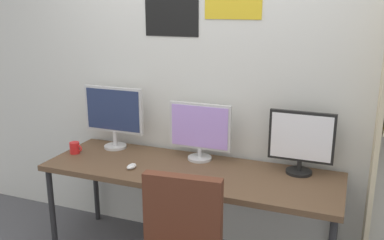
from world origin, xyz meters
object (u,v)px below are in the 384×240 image
(monitor_right, at_px, (301,141))
(desk, at_px, (189,176))
(computer_mouse, at_px, (132,166))
(monitor_center, at_px, (200,130))
(coffee_mug, at_px, (75,148))
(monitor_left, at_px, (114,113))
(keyboard_main, at_px, (177,180))

(monitor_right, bearing_deg, desk, -163.87)
(desk, distance_m, computer_mouse, 0.42)
(monitor_center, xyz_separation_m, coffee_mug, (-0.96, -0.23, -0.19))
(computer_mouse, relative_size, coffee_mug, 0.91)
(monitor_left, bearing_deg, monitor_right, -0.00)
(monitor_center, xyz_separation_m, monitor_right, (0.73, -0.00, 0.00))
(desk, height_order, monitor_right, monitor_right)
(monitor_center, bearing_deg, coffee_mug, -166.27)
(monitor_left, relative_size, monitor_right, 1.16)
(desk, xyz_separation_m, monitor_center, (0.00, 0.21, 0.28))
(desk, relative_size, coffee_mug, 19.89)
(desk, distance_m, monitor_center, 0.35)
(monitor_center, height_order, coffee_mug, monitor_center)
(monitor_center, relative_size, computer_mouse, 4.96)
(monitor_left, height_order, computer_mouse, monitor_left)
(computer_mouse, bearing_deg, coffee_mug, 168.45)
(computer_mouse, bearing_deg, keyboard_main, -13.36)
(keyboard_main, bearing_deg, computer_mouse, 166.64)
(monitor_left, xyz_separation_m, computer_mouse, (0.34, -0.35, -0.27))
(monitor_right, bearing_deg, computer_mouse, -162.72)
(monitor_center, bearing_deg, monitor_left, 180.00)
(monitor_center, relative_size, monitor_right, 1.08)
(keyboard_main, bearing_deg, monitor_left, 148.93)
(monitor_left, relative_size, coffee_mug, 4.82)
(monitor_right, height_order, coffee_mug, monitor_right)
(monitor_center, relative_size, keyboard_main, 1.45)
(computer_mouse, bearing_deg, monitor_left, 134.56)
(monitor_center, height_order, keyboard_main, monitor_center)
(monitor_left, height_order, coffee_mug, monitor_left)
(desk, relative_size, computer_mouse, 21.96)
(keyboard_main, xyz_separation_m, computer_mouse, (-0.39, 0.09, 0.01))
(monitor_right, bearing_deg, keyboard_main, -148.94)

